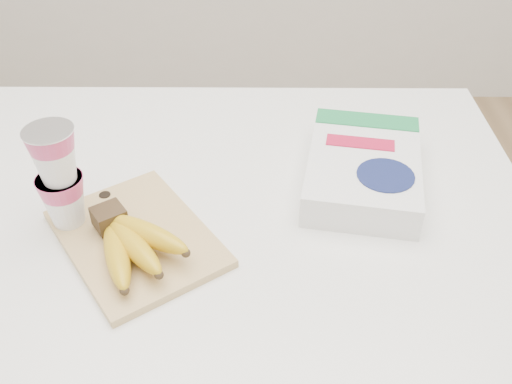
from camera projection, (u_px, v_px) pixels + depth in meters
table at (207, 349)px, 1.30m from camera, size 1.20×0.80×0.90m
cutting_board at (136, 238)px, 0.92m from camera, size 0.33×0.35×0.01m
bananas at (130, 242)px, 0.87m from camera, size 0.18×0.19×0.06m
yogurt_stack at (58, 175)px, 0.88m from camera, size 0.08×0.08×0.18m
cereal_box at (363, 168)px, 1.03m from camera, size 0.24×0.32×0.06m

